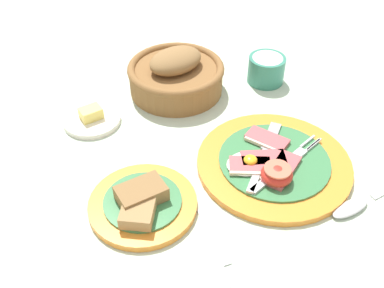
# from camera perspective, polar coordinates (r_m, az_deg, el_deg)

# --- Properties ---
(ground_plane) EXTENTS (3.00, 3.00, 0.00)m
(ground_plane) POSITION_cam_1_polar(r_m,az_deg,el_deg) (0.77, 6.39, -3.63)
(ground_plane) COLOR #B7CCB7
(breakfast_plate) EXTENTS (0.27, 0.27, 0.04)m
(breakfast_plate) POSITION_cam_1_polar(r_m,az_deg,el_deg) (0.78, 10.18, -2.43)
(breakfast_plate) COLOR orange
(breakfast_plate) RESTS_ON ground_plane
(bread_plate) EXTENTS (0.17, 0.17, 0.04)m
(bread_plate) POSITION_cam_1_polar(r_m,az_deg,el_deg) (0.71, -6.35, -7.46)
(bread_plate) COLOR orange
(bread_plate) RESTS_ON ground_plane
(sugar_cup) EXTENTS (0.08, 0.08, 0.06)m
(sugar_cup) POSITION_cam_1_polar(r_m,az_deg,el_deg) (0.98, 9.42, 9.42)
(sugar_cup) COLOR #337F6B
(sugar_cup) RESTS_ON ground_plane
(bread_basket) EXTENTS (0.20, 0.20, 0.09)m
(bread_basket) POSITION_cam_1_polar(r_m,az_deg,el_deg) (0.94, -2.05, 8.80)
(bread_basket) COLOR brown
(bread_basket) RESTS_ON ground_plane
(butter_dish) EXTENTS (0.11, 0.11, 0.03)m
(butter_dish) POSITION_cam_1_polar(r_m,az_deg,el_deg) (0.89, -12.59, 3.17)
(butter_dish) COLOR silver
(butter_dish) RESTS_ON ground_plane
(teaspoon_by_saucer) EXTENTS (0.03, 0.19, 0.01)m
(teaspoon_by_saucer) POSITION_cam_1_polar(r_m,az_deg,el_deg) (0.64, 5.46, -16.48)
(teaspoon_by_saucer) COLOR silver
(teaspoon_by_saucer) RESTS_ON ground_plane
(teaspoon_near_cup) EXTENTS (0.19, 0.05, 0.01)m
(teaspoon_near_cup) POSITION_cam_1_polar(r_m,az_deg,el_deg) (0.76, 20.84, -6.84)
(teaspoon_near_cup) COLOR silver
(teaspoon_near_cup) RESTS_ON ground_plane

